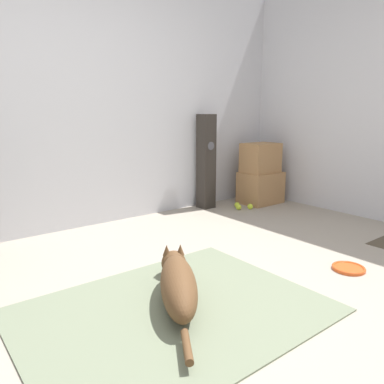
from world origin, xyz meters
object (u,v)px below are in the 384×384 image
at_px(cardboard_box_lower, 261,188).
at_px(dog, 178,282).
at_px(floor_speaker, 206,162).
at_px(tennis_ball_by_boxes, 250,207).
at_px(cardboard_box_upper, 261,158).
at_px(frisbee, 349,268).
at_px(tennis_ball_loose_on_carpet, 237,205).
at_px(tennis_ball_near_speaker, 239,207).

bearing_deg(cardboard_box_lower, dog, -148.43).
bearing_deg(floor_speaker, tennis_ball_by_boxes, -48.07).
height_order(cardboard_box_upper, tennis_ball_by_boxes, cardboard_box_upper).
bearing_deg(cardboard_box_lower, cardboard_box_upper, 127.06).
distance_m(dog, frisbee, 1.33).
height_order(tennis_ball_by_boxes, tennis_ball_loose_on_carpet, same).
distance_m(dog, cardboard_box_upper, 2.76).
relative_size(cardboard_box_lower, floor_speaker, 0.45).
xyz_separation_m(dog, tennis_ball_by_boxes, (1.98, 1.28, -0.10)).
bearing_deg(cardboard_box_upper, floor_speaker, 161.36).
relative_size(frisbee, tennis_ball_by_boxes, 3.56).
distance_m(cardboard_box_lower, tennis_ball_near_speaker, 0.51).
distance_m(floor_speaker, tennis_ball_by_boxes, 0.75).
bearing_deg(tennis_ball_near_speaker, floor_speaker, 124.28).
bearing_deg(dog, floor_speaker, 45.83).
height_order(floor_speaker, tennis_ball_by_boxes, floor_speaker).
xyz_separation_m(dog, tennis_ball_near_speaker, (1.85, 1.34, -0.10)).
relative_size(dog, tennis_ball_by_boxes, 14.71).
xyz_separation_m(dog, frisbee, (1.27, -0.38, -0.12)).
bearing_deg(tennis_ball_loose_on_carpet, frisbee, -109.76).
bearing_deg(frisbee, tennis_ball_loose_on_carpet, 70.24).
distance_m(dog, tennis_ball_by_boxes, 2.36).
relative_size(cardboard_box_lower, tennis_ball_near_speaker, 7.64).
distance_m(cardboard_box_upper, tennis_ball_near_speaker, 0.72).
height_order(frisbee, tennis_ball_near_speaker, tennis_ball_near_speaker).
height_order(cardboard_box_lower, tennis_ball_near_speaker, cardboard_box_lower).
bearing_deg(tennis_ball_by_boxes, dog, -147.21).
height_order(frisbee, tennis_ball_loose_on_carpet, tennis_ball_loose_on_carpet).
relative_size(tennis_ball_by_boxes, tennis_ball_near_speaker, 1.00).
relative_size(dog, cardboard_box_upper, 2.22).
distance_m(cardboard_box_lower, cardboard_box_upper, 0.38).
xyz_separation_m(tennis_ball_near_speaker, tennis_ball_loose_on_carpet, (0.06, 0.09, 0.00)).
bearing_deg(cardboard_box_upper, cardboard_box_lower, -52.94).
distance_m(frisbee, tennis_ball_loose_on_carpet, 1.92).
relative_size(cardboard_box_lower, tennis_ball_by_boxes, 7.64).
distance_m(dog, tennis_ball_near_speaker, 2.29).
relative_size(dog, tennis_ball_loose_on_carpet, 14.71).
bearing_deg(floor_speaker, dog, -134.17).
bearing_deg(floor_speaker, frisbee, -99.94).
xyz_separation_m(floor_speaker, tennis_ball_loose_on_carpet, (0.29, -0.24, -0.52)).
bearing_deg(tennis_ball_loose_on_carpet, tennis_ball_by_boxes, -66.79).
relative_size(tennis_ball_near_speaker, tennis_ball_loose_on_carpet, 1.00).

